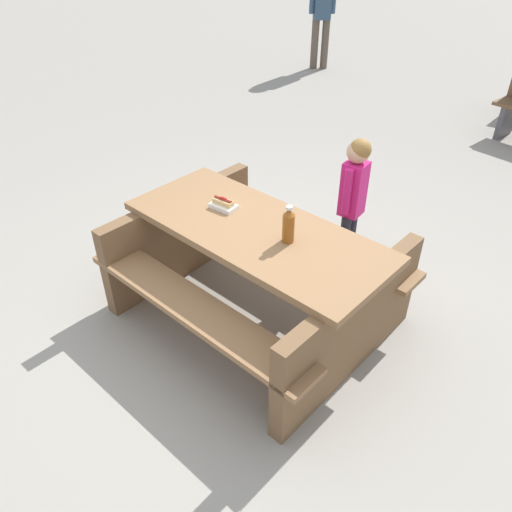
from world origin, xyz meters
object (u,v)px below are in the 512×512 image
object	(u,v)px
picnic_table	(256,266)
child_in_coat	(354,189)
hotdog_tray	(223,204)
soda_bottle	(288,225)

from	to	relation	value
picnic_table	child_in_coat	bearing A→B (deg)	-95.08
child_in_coat	hotdog_tray	bearing A→B (deg)	65.78
soda_bottle	child_in_coat	world-z (taller)	child_in_coat
child_in_coat	soda_bottle	bearing A→B (deg)	100.31
hotdog_tray	soda_bottle	bearing A→B (deg)	-178.02
hotdog_tray	child_in_coat	size ratio (longest dim) A/B	0.18
child_in_coat	picnic_table	bearing A→B (deg)	84.92
hotdog_tray	child_in_coat	xyz separation A→B (m)	(-0.42, -0.92, -0.07)
hotdog_tray	picnic_table	bearing A→B (deg)	177.63
picnic_table	child_in_coat	size ratio (longest dim) A/B	1.69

